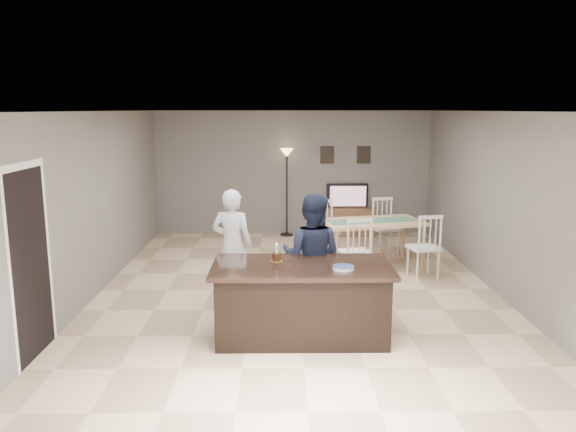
{
  "coord_description": "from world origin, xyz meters",
  "views": [
    {
      "loc": [
        -0.24,
        -8.26,
        2.73
      ],
      "look_at": [
        -0.15,
        -0.3,
        1.21
      ],
      "focal_mm": 35.0,
      "sensor_mm": 36.0,
      "label": 1
    }
  ],
  "objects_px": {
    "television": "(348,196)",
    "man": "(312,256)",
    "tv_console": "(347,222)",
    "dining_table": "(372,229)",
    "floor_lamp": "(287,168)",
    "birthday_cake": "(277,257)",
    "plate_stack": "(343,268)",
    "woman": "(232,245)",
    "kitchen_island": "(302,301)"
  },
  "relations": [
    {
      "from": "dining_table",
      "to": "floor_lamp",
      "type": "relative_size",
      "value": 1.21
    },
    {
      "from": "birthday_cake",
      "to": "floor_lamp",
      "type": "bearing_deg",
      "value": 88.2
    },
    {
      "from": "television",
      "to": "floor_lamp",
      "type": "height_order",
      "value": "floor_lamp"
    },
    {
      "from": "woman",
      "to": "floor_lamp",
      "type": "relative_size",
      "value": 0.86
    },
    {
      "from": "man",
      "to": "dining_table",
      "type": "distance_m",
      "value": 2.7
    },
    {
      "from": "television",
      "to": "birthday_cake",
      "type": "distance_m",
      "value": 5.67
    },
    {
      "from": "woman",
      "to": "man",
      "type": "height_order",
      "value": "man"
    },
    {
      "from": "man",
      "to": "birthday_cake",
      "type": "xyz_separation_m",
      "value": [
        -0.46,
        -0.46,
        0.12
      ]
    },
    {
      "from": "tv_console",
      "to": "plate_stack",
      "type": "relative_size",
      "value": 4.72
    },
    {
      "from": "man",
      "to": "dining_table",
      "type": "relative_size",
      "value": 0.73
    },
    {
      "from": "woman",
      "to": "man",
      "type": "xyz_separation_m",
      "value": [
        1.1,
        -0.71,
        0.02
      ]
    },
    {
      "from": "birthday_cake",
      "to": "man",
      "type": "bearing_deg",
      "value": 45.4
    },
    {
      "from": "tv_console",
      "to": "dining_table",
      "type": "distance_m",
      "value": 2.54
    },
    {
      "from": "television",
      "to": "kitchen_island",
      "type": "bearing_deg",
      "value": 77.99
    },
    {
      "from": "tv_console",
      "to": "dining_table",
      "type": "bearing_deg",
      "value": -87.09
    },
    {
      "from": "birthday_cake",
      "to": "dining_table",
      "type": "xyz_separation_m",
      "value": [
        1.63,
        2.88,
        -0.27
      ]
    },
    {
      "from": "man",
      "to": "kitchen_island",
      "type": "bearing_deg",
      "value": 93.84
    },
    {
      "from": "tv_console",
      "to": "floor_lamp",
      "type": "distance_m",
      "value": 1.78
    },
    {
      "from": "man",
      "to": "tv_console",
      "type": "bearing_deg",
      "value": -84.73
    },
    {
      "from": "television",
      "to": "man",
      "type": "distance_m",
      "value": 5.11
    },
    {
      "from": "kitchen_island",
      "to": "television",
      "type": "xyz_separation_m",
      "value": [
        1.2,
        5.64,
        0.41
      ]
    },
    {
      "from": "woman",
      "to": "plate_stack",
      "type": "xyz_separation_m",
      "value": [
        1.43,
        -1.54,
        0.11
      ]
    },
    {
      "from": "tv_console",
      "to": "floor_lamp",
      "type": "bearing_deg",
      "value": 179.14
    },
    {
      "from": "birthday_cake",
      "to": "plate_stack",
      "type": "height_order",
      "value": "birthday_cake"
    },
    {
      "from": "tv_console",
      "to": "birthday_cake",
      "type": "height_order",
      "value": "birthday_cake"
    },
    {
      "from": "woman",
      "to": "birthday_cake",
      "type": "relative_size",
      "value": 7.12
    },
    {
      "from": "woman",
      "to": "plate_stack",
      "type": "height_order",
      "value": "woman"
    },
    {
      "from": "kitchen_island",
      "to": "television",
      "type": "distance_m",
      "value": 5.78
    },
    {
      "from": "tv_console",
      "to": "dining_table",
      "type": "height_order",
      "value": "dining_table"
    },
    {
      "from": "tv_console",
      "to": "birthday_cake",
      "type": "xyz_separation_m",
      "value": [
        -1.5,
        -5.39,
        0.65
      ]
    },
    {
      "from": "woman",
      "to": "floor_lamp",
      "type": "distance_m",
      "value": 4.37
    },
    {
      "from": "woman",
      "to": "plate_stack",
      "type": "bearing_deg",
      "value": 145.28
    },
    {
      "from": "dining_table",
      "to": "tv_console",
      "type": "bearing_deg",
      "value": 79.65
    },
    {
      "from": "tv_console",
      "to": "television",
      "type": "distance_m",
      "value": 0.57
    },
    {
      "from": "tv_console",
      "to": "television",
      "type": "height_order",
      "value": "television"
    },
    {
      "from": "kitchen_island",
      "to": "birthday_cake",
      "type": "bearing_deg",
      "value": 149.63
    },
    {
      "from": "birthday_cake",
      "to": "floor_lamp",
      "type": "height_order",
      "value": "floor_lamp"
    },
    {
      "from": "kitchen_island",
      "to": "tv_console",
      "type": "height_order",
      "value": "kitchen_island"
    },
    {
      "from": "man",
      "to": "plate_stack",
      "type": "distance_m",
      "value": 0.89
    },
    {
      "from": "birthday_cake",
      "to": "floor_lamp",
      "type": "xyz_separation_m",
      "value": [
        0.17,
        5.41,
        0.52
      ]
    },
    {
      "from": "television",
      "to": "dining_table",
      "type": "xyz_separation_m",
      "value": [
        0.13,
        -2.58,
        -0.18
      ]
    },
    {
      "from": "man",
      "to": "television",
      "type": "bearing_deg",
      "value": -84.56
    },
    {
      "from": "floor_lamp",
      "to": "plate_stack",
      "type": "bearing_deg",
      "value": -83.99
    },
    {
      "from": "television",
      "to": "tv_console",
      "type": "bearing_deg",
      "value": 90.0
    },
    {
      "from": "woman",
      "to": "tv_console",
      "type": "bearing_deg",
      "value": -104.54
    },
    {
      "from": "birthday_cake",
      "to": "plate_stack",
      "type": "xyz_separation_m",
      "value": [
        0.78,
        -0.37,
        -0.03
      ]
    },
    {
      "from": "dining_table",
      "to": "floor_lamp",
      "type": "height_order",
      "value": "floor_lamp"
    },
    {
      "from": "tv_console",
      "to": "woman",
      "type": "height_order",
      "value": "woman"
    },
    {
      "from": "tv_console",
      "to": "man",
      "type": "relative_size",
      "value": 0.72
    },
    {
      "from": "woman",
      "to": "plate_stack",
      "type": "distance_m",
      "value": 2.1
    }
  ]
}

